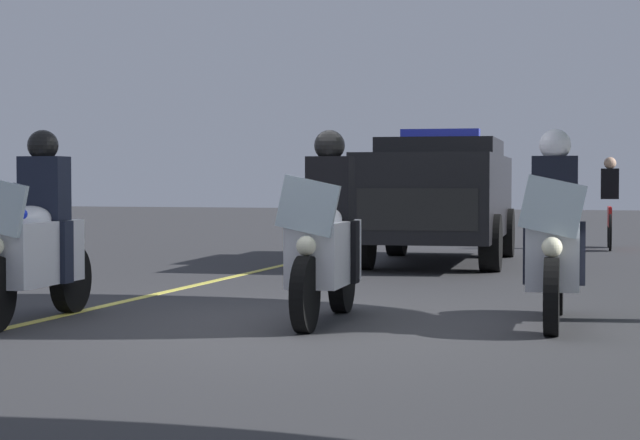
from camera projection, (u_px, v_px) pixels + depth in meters
The scene contains 7 objects.
ground_plane at pixel (306, 324), 10.04m from camera, with size 80.00×80.00×0.00m, color #333335.
lane_stripe_center at pixel (67, 314), 10.70m from camera, with size 48.00×0.12×0.01m, color #E0D14C.
police_motorcycle_lead_left at pixel (35, 244), 10.13m from camera, with size 2.14×0.61×1.72m.
police_motorcycle_lead_right at pixel (325, 244), 10.15m from camera, with size 2.14×0.61×1.72m.
police_motorcycle_trailing at pixel (554, 245), 9.96m from camera, with size 2.14×0.61×1.72m.
police_suv at pixel (439, 193), 17.40m from camera, with size 5.01×2.32×2.05m.
cyclist_background at pixel (610, 203), 20.85m from camera, with size 1.76×0.33×1.69m.
Camera 1 is at (9.55, 2.96, 1.26)m, focal length 63.94 mm.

